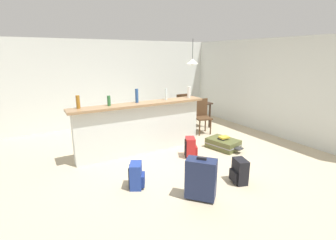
{
  "coord_description": "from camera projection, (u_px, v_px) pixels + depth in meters",
  "views": [
    {
      "loc": [
        -2.57,
        -4.28,
        2.11
      ],
      "look_at": [
        0.17,
        0.46,
        0.63
      ],
      "focal_mm": 26.44,
      "sensor_mm": 36.0,
      "label": 1
    }
  ],
  "objects": [
    {
      "name": "backpack_red",
      "position": [
        191.0,
        148.0,
        5.18
      ],
      "size": [
        0.32,
        0.33,
        0.42
      ],
      "color": "red",
      "rests_on": "ground_plane"
    },
    {
      "name": "suitcase_upright_navy",
      "position": [
        201.0,
        179.0,
        3.64
      ],
      "size": [
        0.47,
        0.49,
        0.67
      ],
      "color": "#1E284C",
      "rests_on": "ground_plane"
    },
    {
      "name": "bar_countertop",
      "position": [
        140.0,
        104.0,
        5.2
      ],
      "size": [
        2.96,
        0.4,
        0.05
      ],
      "primitive_type": "cube",
      "color": "#93704C",
      "rests_on": "partition_half_wall"
    },
    {
      "name": "backpack_black",
      "position": [
        239.0,
        172.0,
        4.13
      ],
      "size": [
        0.3,
        0.32,
        0.42
      ],
      "color": "black",
      "rests_on": "ground_plane"
    },
    {
      "name": "ground_plane",
      "position": [
        172.0,
        155.0,
        5.37
      ],
      "size": [
        13.0,
        13.0,
        0.05
      ],
      "primitive_type": "cube",
      "color": "#BCAD8E"
    },
    {
      "name": "dining_chair_far_side",
      "position": [
        181.0,
        107.0,
        7.64
      ],
      "size": [
        0.41,
        0.41,
        0.93
      ],
      "color": "#4C331E",
      "rests_on": "ground_plane"
    },
    {
      "name": "book_stack",
      "position": [
        224.0,
        138.0,
        5.64
      ],
      "size": [
        0.25,
        0.22,
        0.07
      ],
      "color": "black",
      "rests_on": "suitcase_flat_olive"
    },
    {
      "name": "wall_right",
      "position": [
        262.0,
        86.0,
        6.77
      ],
      "size": [
        0.1,
        6.0,
        2.5
      ],
      "primitive_type": "cube",
      "color": "silver",
      "rests_on": "ground_plane"
    },
    {
      "name": "bottle_amber",
      "position": [
        78.0,
        102.0,
        4.64
      ],
      "size": [
        0.07,
        0.07,
        0.25
      ],
      "primitive_type": "cylinder",
      "color": "#9E661E",
      "rests_on": "bar_countertop"
    },
    {
      "name": "suitcase_flat_olive",
      "position": [
        223.0,
        144.0,
        5.66
      ],
      "size": [
        0.64,
        0.88,
        0.22
      ],
      "color": "#51562D",
      "rests_on": "ground_plane"
    },
    {
      "name": "pendant_lamp",
      "position": [
        192.0,
        61.0,
        6.81
      ],
      "size": [
        0.34,
        0.34,
        0.71
      ],
      "color": "black"
    },
    {
      "name": "dining_chair_near_partition",
      "position": [
        202.0,
        114.0,
        6.71
      ],
      "size": [
        0.48,
        0.48,
        0.93
      ],
      "color": "#4C331E",
      "rests_on": "ground_plane"
    },
    {
      "name": "dining_table",
      "position": [
        189.0,
        106.0,
        7.18
      ],
      "size": [
        1.1,
        0.8,
        0.74
      ],
      "color": "#332319",
      "rests_on": "ground_plane"
    },
    {
      "name": "partition_half_wall",
      "position": [
        141.0,
        129.0,
        5.34
      ],
      "size": [
        2.8,
        0.2,
        1.05
      ],
      "primitive_type": "cube",
      "color": "silver",
      "rests_on": "ground_plane"
    },
    {
      "name": "wall_back",
      "position": [
        121.0,
        82.0,
        7.59
      ],
      "size": [
        6.6,
        0.1,
        2.5
      ],
      "primitive_type": "cube",
      "color": "silver",
      "rests_on": "ground_plane"
    },
    {
      "name": "bottle_green",
      "position": [
        109.0,
        101.0,
        4.9
      ],
      "size": [
        0.07,
        0.07,
        0.2
      ],
      "primitive_type": "cylinder",
      "color": "#2D6B38",
      "rests_on": "bar_countertop"
    },
    {
      "name": "bottle_blue",
      "position": [
        137.0,
        96.0,
        5.2
      ],
      "size": [
        0.07,
        0.07,
        0.29
      ],
      "primitive_type": "cylinder",
      "color": "#284C89",
      "rests_on": "bar_countertop"
    },
    {
      "name": "bottle_white",
      "position": [
        189.0,
        92.0,
        5.78
      ],
      "size": [
        0.08,
        0.08,
        0.26
      ],
      "primitive_type": "cylinder",
      "color": "silver",
      "rests_on": "bar_countertop"
    },
    {
      "name": "backpack_blue",
      "position": [
        136.0,
        176.0,
        3.98
      ],
      "size": [
        0.32,
        0.33,
        0.42
      ],
      "color": "#233D93",
      "rests_on": "ground_plane"
    },
    {
      "name": "bottle_clear",
      "position": [
        166.0,
        94.0,
        5.48
      ],
      "size": [
        0.06,
        0.06,
        0.26
      ],
      "primitive_type": "cylinder",
      "color": "silver",
      "rests_on": "bar_countertop"
    }
  ]
}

